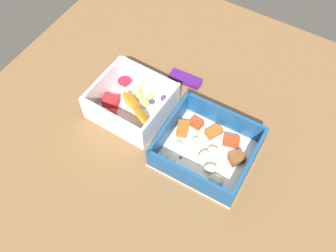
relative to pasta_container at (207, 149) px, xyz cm
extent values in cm
cube|color=brown|center=(-8.02, 1.25, -2.74)|extent=(80.00, 80.00, 2.00)
cube|color=white|center=(0.03, -0.11, -1.44)|extent=(17.27, 15.52, 0.60)
cube|color=#19518C|center=(-8.19, -0.23, 1.35)|extent=(0.84, 15.27, 4.98)
cube|color=#19518C|center=(8.25, 0.02, 1.35)|extent=(0.84, 15.27, 4.98)
cube|color=#19518C|center=(-0.08, 7.22, 1.35)|extent=(15.85, 0.85, 4.98)
cube|color=#19518C|center=(0.14, -7.44, 1.35)|extent=(15.85, 0.85, 4.98)
ellipsoid|color=beige|center=(2.36, -2.97, -0.26)|extent=(3.05, 2.91, 1.25)
ellipsoid|color=beige|center=(1.12, 0.67, -0.33)|extent=(2.40, 1.76, 1.15)
ellipsoid|color=beige|center=(-4.79, -5.15, -0.27)|extent=(2.00, 2.66, 1.24)
ellipsoid|color=beige|center=(-2.70, 0.64, -0.39)|extent=(2.02, 2.47, 1.07)
ellipsoid|color=beige|center=(4.28, -4.51, -0.19)|extent=(2.76, 1.97, 1.35)
ellipsoid|color=beige|center=(-4.91, -1.75, -0.43)|extent=(2.26, 2.46, 1.01)
ellipsoid|color=beige|center=(0.23, -1.59, -0.09)|extent=(2.33, 3.16, 1.50)
cube|color=red|center=(3.13, 4.12, -0.32)|extent=(3.43, 2.65, 1.64)
cube|color=#AD5B1E|center=(-0.71, 4.40, -0.53)|extent=(3.15, 3.71, 1.21)
cube|color=#AD5B1E|center=(-6.18, 1.93, -0.45)|extent=(3.19, 3.81, 1.38)
cube|color=brown|center=(5.62, 1.16, -0.30)|extent=(3.35, 3.47, 1.68)
cube|color=red|center=(-4.57, 4.46, -0.51)|extent=(2.69, 2.19, 1.25)
cube|color=#387A33|center=(0.00, -2.23, -1.04)|extent=(0.60, 0.40, 0.20)
cube|color=#387A33|center=(0.27, -2.10, -1.04)|extent=(0.60, 0.40, 0.20)
cube|color=#387A33|center=(-3.57, -3.49, -1.04)|extent=(0.60, 0.40, 0.20)
cube|color=#387A33|center=(-3.40, -5.75, -1.04)|extent=(0.60, 0.40, 0.20)
cube|color=white|center=(-17.47, 1.31, -1.44)|extent=(14.61, 13.46, 0.60)
cube|color=white|center=(-24.28, 1.50, 1.75)|extent=(0.98, 13.06, 5.78)
cube|color=white|center=(-10.65, 1.11, 1.75)|extent=(0.98, 13.06, 5.78)
cube|color=white|center=(-17.29, 7.53, 1.75)|extent=(13.05, 0.98, 5.78)
cube|color=white|center=(-17.65, -4.92, 1.75)|extent=(13.05, 0.98, 5.78)
ellipsoid|color=orange|center=(-13.31, -0.86, 1.50)|extent=(6.26, 5.86, 5.07)
ellipsoid|color=orange|center=(-17.45, 1.02, 1.30)|extent=(6.09, 5.88, 4.68)
cube|color=red|center=(-21.83, 0.10, -0.18)|extent=(3.82, 3.33, 1.93)
cube|color=red|center=(-19.81, -2.59, -0.42)|extent=(2.81, 3.00, 1.44)
sphere|color=#9ECC60|center=(-18.71, 5.89, -0.42)|extent=(1.44, 1.44, 1.44)
sphere|color=#9ECC60|center=(-19.01, 3.34, -0.37)|extent=(1.53, 1.53, 1.53)
sphere|color=#9ECC60|center=(-17.71, 4.26, -0.32)|extent=(1.64, 1.64, 1.64)
sphere|color=#9ECC60|center=(-15.87, 5.17, -0.23)|extent=(1.81, 1.81, 1.81)
sphere|color=#9ECC60|center=(-15.61, 3.27, -0.26)|extent=(1.75, 1.75, 1.75)
cone|color=red|center=(-21.75, 5.02, -0.02)|extent=(2.79, 2.79, 2.23)
sphere|color=navy|center=(-14.72, 4.47, -0.64)|extent=(1.00, 1.00, 1.00)
sphere|color=navy|center=(-13.25, 6.35, -0.55)|extent=(1.18, 1.18, 1.18)
sphere|color=navy|center=(-11.85, 4.92, -0.63)|extent=(1.02, 1.02, 1.02)
cube|color=#51197A|center=(-12.10, 13.49, -1.14)|extent=(7.13, 2.80, 1.20)
camera|label=1|loc=(11.89, -33.91, 62.41)|focal=41.28mm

